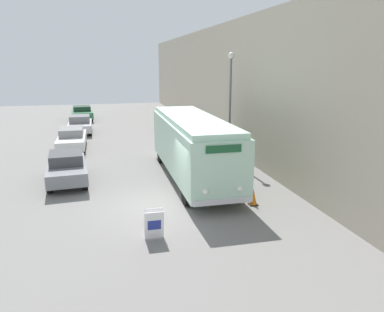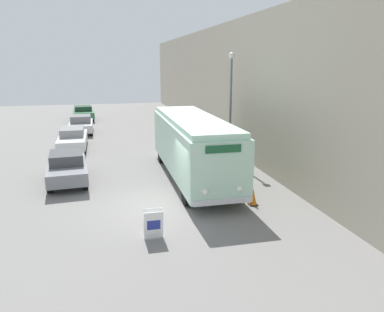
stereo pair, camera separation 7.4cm
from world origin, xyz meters
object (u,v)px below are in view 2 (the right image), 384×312
object	(u,v)px
parked_car_near	(67,167)
vintage_bus	(193,144)
parked_car_mid	(73,138)
parked_car_far	(81,124)
traffic_cone	(253,197)
streetlamp	(231,91)
sign_board	(153,225)
parked_car_distant	(83,113)

from	to	relation	value
parked_car_near	vintage_bus	bearing A→B (deg)	-12.91
parked_car_mid	parked_car_far	size ratio (longest dim) A/B	1.13
traffic_cone	streetlamp	bearing A→B (deg)	78.87
streetlamp	sign_board	bearing A→B (deg)	-121.84
vintage_bus	parked_car_near	size ratio (longest dim) A/B	2.24
vintage_bus	parked_car_distant	xyz separation A→B (m)	(-6.22, 21.53, -1.00)
parked_car_far	parked_car_distant	distance (m)	7.35
streetlamp	parked_car_mid	bearing A→B (deg)	151.23
parked_car_mid	traffic_cone	size ratio (longest dim) A/B	7.21
vintage_bus	sign_board	world-z (taller)	vintage_bus
parked_car_near	traffic_cone	size ratio (longest dim) A/B	6.58
parked_car_far	vintage_bus	bearing A→B (deg)	-67.69
streetlamp	parked_car_near	world-z (taller)	streetlamp
streetlamp	parked_car_distant	bearing A→B (deg)	116.63
parked_car_distant	parked_car_far	bearing A→B (deg)	-94.12
parked_car_near	traffic_cone	distance (m)	9.06
sign_board	parked_car_near	size ratio (longest dim) A/B	0.23
parked_car_near	traffic_cone	bearing A→B (deg)	-37.60
parked_car_near	parked_car_mid	size ratio (longest dim) A/B	0.91
parked_car_distant	parked_car_near	bearing A→B (deg)	-94.81
parked_car_mid	traffic_cone	bearing A→B (deg)	-57.85
streetlamp	parked_car_near	xyz separation A→B (m)	(-9.02, -2.29, -3.29)
sign_board	streetlamp	size ratio (longest dim) A/B	0.16
vintage_bus	parked_car_near	distance (m)	6.17
streetlamp	parked_car_far	size ratio (longest dim) A/B	1.47
parked_car_near	parked_car_far	xyz separation A→B (m)	(-0.04, 13.32, -0.02)
vintage_bus	streetlamp	bearing A→B (deg)	46.54
parked_car_near	parked_car_mid	bearing A→B (deg)	87.30
sign_board	traffic_cone	size ratio (longest dim) A/B	1.49
vintage_bus	streetlamp	world-z (taller)	streetlamp
streetlamp	parked_car_mid	size ratio (longest dim) A/B	1.30
traffic_cone	parked_car_mid	bearing A→B (deg)	122.63
parked_car_near	parked_car_far	size ratio (longest dim) A/B	1.03
parked_car_near	parked_car_mid	distance (m)	7.40
parked_car_far	parked_car_mid	bearing A→B (deg)	-93.10
streetlamp	parked_car_far	distance (m)	14.65
sign_board	parked_car_mid	world-z (taller)	parked_car_mid
sign_board	parked_car_far	size ratio (longest dim) A/B	0.23
parked_car_distant	sign_board	bearing A→B (deg)	-88.21
vintage_bus	parked_car_distant	distance (m)	22.43
parked_car_far	traffic_cone	world-z (taller)	parked_car_far
parked_car_far	traffic_cone	bearing A→B (deg)	-68.11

